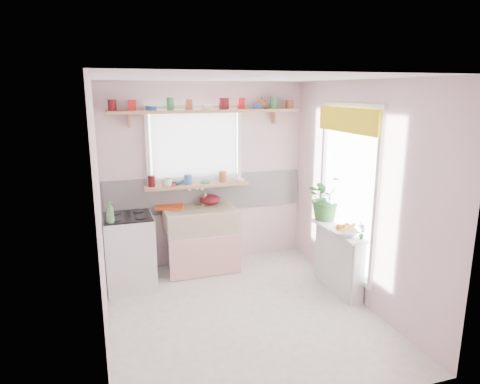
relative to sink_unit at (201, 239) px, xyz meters
name	(u,v)px	position (x,y,z in m)	size (l,w,h in m)	color
room	(270,173)	(0.81, -0.43, 0.94)	(3.20, 3.20, 3.20)	white
sink_unit	(201,239)	(0.00, 0.00, 0.00)	(0.95, 0.65, 1.11)	white
cooker	(130,252)	(-0.95, -0.24, 0.03)	(0.58, 0.58, 0.93)	white
radiator_ledge	(338,258)	(1.45, -1.09, -0.03)	(0.22, 0.95, 0.78)	white
windowsill	(197,185)	(0.00, 0.19, 0.71)	(1.40, 0.22, 0.04)	tan
pine_shelf	(207,111)	(0.15, 0.18, 1.69)	(2.52, 0.24, 0.04)	tan
shelf_crockery	(207,105)	(0.15, 0.18, 1.76)	(2.47, 0.11, 0.12)	#590F14
sill_crockery	(193,180)	(-0.05, 0.19, 0.78)	(1.35, 0.11, 0.12)	#590F14
dish_tray	(170,206)	(-0.38, 0.21, 0.44)	(0.36, 0.27, 0.04)	#CF4112
colander	(210,200)	(0.18, 0.21, 0.48)	(0.29, 0.29, 0.13)	#5E101A
jade_plant	(327,197)	(1.48, -0.69, 0.63)	(0.52, 0.45, 0.58)	#2F6227
fruit_bowl	(344,233)	(1.36, -1.32, 0.38)	(0.30, 0.30, 0.07)	silver
herb_pot	(362,231)	(1.48, -1.49, 0.44)	(0.10, 0.07, 0.18)	#2B6A2A
soap_bottle_sink	(205,198)	(0.12, 0.21, 0.51)	(0.08, 0.08, 0.18)	#E0F06B
sill_cup	(167,183)	(-0.41, 0.13, 0.78)	(0.14, 0.14, 0.11)	silver
sill_bowl	(176,182)	(-0.27, 0.25, 0.76)	(0.19, 0.19, 0.06)	#2F609A
shelf_vase	(262,103)	(0.94, 0.24, 1.79)	(0.15, 0.15, 0.16)	#9B572F
cooker_bottle	(110,212)	(-1.15, -0.46, 0.61)	(0.09, 0.10, 0.25)	#468C4B
fruit	(344,227)	(1.37, -1.31, 0.44)	(0.20, 0.14, 0.10)	orange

